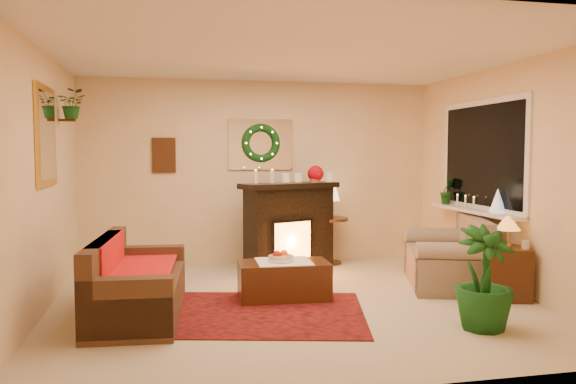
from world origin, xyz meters
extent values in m
plane|color=beige|center=(0.00, 0.00, 0.00)|extent=(5.00, 5.00, 0.00)
plane|color=white|center=(0.00, 0.00, 2.60)|extent=(5.00, 5.00, 0.00)
plane|color=#EFD88C|center=(0.00, 2.25, 1.30)|extent=(5.00, 5.00, 0.00)
plane|color=#EFD88C|center=(0.00, -2.25, 1.30)|extent=(5.00, 5.00, 0.00)
plane|color=#EFD88C|center=(-2.50, 0.00, 1.30)|extent=(4.50, 4.50, 0.00)
plane|color=#EFD88C|center=(2.50, 0.00, 1.30)|extent=(4.50, 4.50, 0.00)
cube|color=maroon|center=(-0.48, -0.32, 0.01)|extent=(2.45, 2.05, 0.01)
cube|color=#3D2015|center=(-1.58, -0.13, 0.43)|extent=(0.92, 1.83, 0.76)
cube|color=red|center=(-1.62, 0.03, 0.46)|extent=(0.73, 1.19, 0.02)
cube|color=black|center=(0.30, 1.69, 0.55)|extent=(1.27, 0.78, 1.11)
sphere|color=#A5000E|center=(0.67, 1.68, 1.30)|extent=(0.22, 0.22, 0.22)
cylinder|color=white|center=(-0.16, 1.64, 1.26)|extent=(0.06, 0.06, 0.17)
cylinder|color=white|center=(0.07, 1.68, 1.26)|extent=(0.06, 0.06, 0.18)
cube|color=white|center=(0.00, 2.23, 1.70)|extent=(0.92, 0.02, 0.72)
torus|color=#194719|center=(0.00, 2.19, 1.72)|extent=(0.55, 0.11, 0.55)
cube|color=#381E11|center=(-1.35, 2.23, 1.55)|extent=(0.32, 0.03, 0.48)
cube|color=gold|center=(-2.48, 0.30, 1.75)|extent=(0.03, 0.84, 1.00)
imported|color=#194719|center=(-2.34, 1.05, 1.97)|extent=(0.33, 0.28, 0.36)
cube|color=#7D7259|center=(1.94, 0.42, 0.42)|extent=(1.22, 1.60, 0.82)
cube|color=white|center=(2.48, 0.55, 1.55)|extent=(0.03, 1.86, 1.36)
cube|color=black|center=(2.47, 0.55, 1.55)|extent=(0.02, 1.70, 1.22)
cube|color=white|center=(2.38, 0.55, 0.87)|extent=(0.22, 1.86, 0.04)
cone|color=white|center=(2.41, 0.09, 1.04)|extent=(0.18, 0.18, 0.27)
imported|color=#194D21|center=(2.39, 1.24, 1.08)|extent=(0.25, 0.20, 0.46)
cylinder|color=#321C0C|center=(0.95, 1.94, 0.33)|extent=(0.53, 0.53, 0.66)
cone|color=#EFCA82|center=(0.94, 1.95, 0.88)|extent=(0.29, 0.29, 0.45)
cube|color=#351D0E|center=(2.26, -0.31, 0.27)|extent=(0.56, 0.56, 0.56)
cone|color=orange|center=(2.27, -0.34, 0.74)|extent=(0.27, 0.27, 0.39)
cube|color=#4F281F|center=(-0.09, 0.17, 0.21)|extent=(0.98, 0.57, 0.40)
cylinder|color=white|center=(-0.12, 0.16, 0.45)|extent=(0.27, 0.27, 0.06)
imported|color=black|center=(1.45, -1.22, 0.45)|extent=(1.75, 1.75, 2.79)
camera|label=1|loc=(-1.28, -5.69, 1.58)|focal=35.00mm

